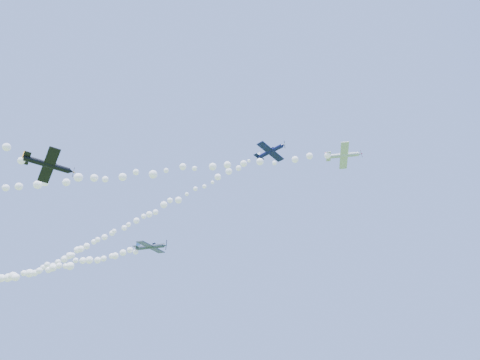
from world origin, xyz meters
The scene contains 7 objects.
plane_white centered at (21.50, -2.41, 48.20)m, with size 6.33×6.69×1.95m.
smoke_trail_white centered at (-19.76, -21.65, 47.90)m, with size 79.24×38.21×2.79m, color white, non-canonical shape.
plane_navy centered at (9.08, -6.46, 52.03)m, with size 6.74×7.14×2.12m.
smoke_trail_navy centered at (-32.97, -1.76, 51.83)m, with size 80.11×11.14×2.68m, color white, non-canonical shape.
plane_grey centered at (-23.01, -3.03, 42.45)m, with size 8.11×8.62×3.20m.
smoke_trail_grey centered at (-57.55, -9.64, 42.07)m, with size 64.34×14.73×3.56m, color white, non-canonical shape.
plane_black centered at (-9.84, -36.34, 36.70)m, with size 7.14×6.79×1.91m.
Camera 1 is at (35.48, -57.93, 2.00)m, focal length 30.00 mm.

